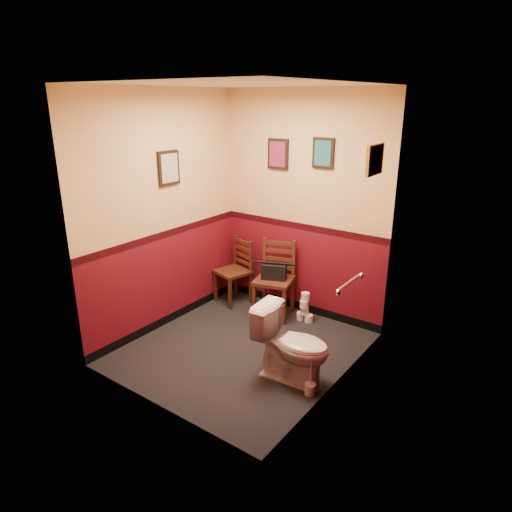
% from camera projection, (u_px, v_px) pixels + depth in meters
% --- Properties ---
extents(floor, '(2.20, 2.40, 0.00)m').
position_uv_depth(floor, '(243.00, 349.00, 4.96)').
color(floor, black).
rests_on(floor, ground).
extents(ceiling, '(2.20, 2.40, 0.00)m').
position_uv_depth(ceiling, '(240.00, 84.00, 4.07)').
color(ceiling, silver).
rests_on(ceiling, ground).
extents(wall_back, '(2.20, 0.00, 2.70)m').
position_uv_depth(wall_back, '(303.00, 207.00, 5.43)').
color(wall_back, '#5E0D19').
rests_on(wall_back, ground).
extents(wall_front, '(2.20, 0.00, 2.70)m').
position_uv_depth(wall_front, '(148.00, 263.00, 3.59)').
color(wall_front, '#5E0D19').
rests_on(wall_front, ground).
extents(wall_left, '(0.00, 2.40, 2.70)m').
position_uv_depth(wall_left, '(164.00, 214.00, 5.12)').
color(wall_left, '#5E0D19').
rests_on(wall_left, ground).
extents(wall_right, '(0.00, 2.40, 2.70)m').
position_uv_depth(wall_right, '(343.00, 250.00, 3.90)').
color(wall_right, '#5E0D19').
rests_on(wall_right, ground).
extents(grab_bar, '(0.05, 0.56, 0.06)m').
position_uv_depth(grab_bar, '(349.00, 283.00, 4.24)').
color(grab_bar, silver).
rests_on(grab_bar, wall_right).
extents(framed_print_back_a, '(0.28, 0.04, 0.36)m').
position_uv_depth(framed_print_back_a, '(278.00, 154.00, 5.41)').
color(framed_print_back_a, black).
rests_on(framed_print_back_a, wall_back).
extents(framed_print_back_b, '(0.26, 0.04, 0.34)m').
position_uv_depth(framed_print_back_b, '(323.00, 153.00, 5.06)').
color(framed_print_back_b, black).
rests_on(framed_print_back_b, wall_back).
extents(framed_print_left, '(0.04, 0.30, 0.38)m').
position_uv_depth(framed_print_left, '(169.00, 168.00, 5.02)').
color(framed_print_left, black).
rests_on(framed_print_left, wall_left).
extents(framed_print_right, '(0.04, 0.34, 0.28)m').
position_uv_depth(framed_print_right, '(375.00, 160.00, 4.14)').
color(framed_print_right, olive).
rests_on(framed_print_right, wall_right).
extents(toilet, '(0.77, 0.47, 0.73)m').
position_uv_depth(toilet, '(292.00, 345.00, 4.32)').
color(toilet, white).
rests_on(toilet, floor).
extents(toilet_brush, '(0.11, 0.11, 0.38)m').
position_uv_depth(toilet_brush, '(310.00, 388.00, 4.18)').
color(toilet_brush, silver).
rests_on(toilet_brush, floor).
extents(chair_left, '(0.49, 0.49, 0.85)m').
position_uv_depth(chair_left, '(235.00, 271.00, 6.00)').
color(chair_left, '#592C1A').
rests_on(chair_left, floor).
extents(chair_right, '(0.54, 0.54, 0.94)m').
position_uv_depth(chair_right, '(275.00, 279.00, 5.61)').
color(chair_right, '#592C1A').
rests_on(chair_right, floor).
extents(handbag, '(0.33, 0.25, 0.22)m').
position_uv_depth(handbag, '(274.00, 271.00, 5.53)').
color(handbag, black).
rests_on(handbag, chair_right).
extents(tp_stack, '(0.21, 0.13, 0.37)m').
position_uv_depth(tp_stack, '(305.00, 309.00, 5.53)').
color(tp_stack, silver).
rests_on(tp_stack, floor).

